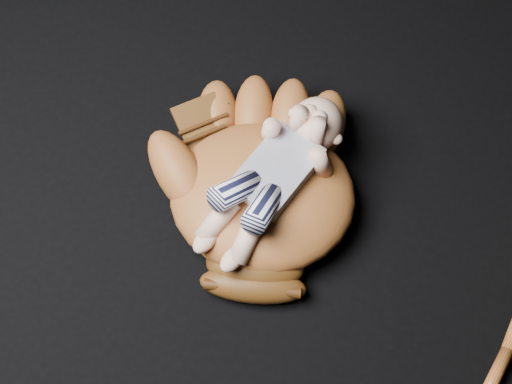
# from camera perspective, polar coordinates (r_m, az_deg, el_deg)

# --- Properties ---
(baseball_glove) EXTENTS (0.57, 0.60, 0.15)m
(baseball_glove) POSITION_cam_1_polar(r_m,az_deg,el_deg) (1.39, 0.47, 0.09)
(baseball_glove) COLOR brown
(baseball_glove) RESTS_ON ground
(newborn_baby) EXTENTS (0.20, 0.37, 0.15)m
(newborn_baby) POSITION_cam_1_polar(r_m,az_deg,el_deg) (1.34, 0.83, 0.86)
(newborn_baby) COLOR #D6A48A
(newborn_baby) RESTS_ON baseball_glove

